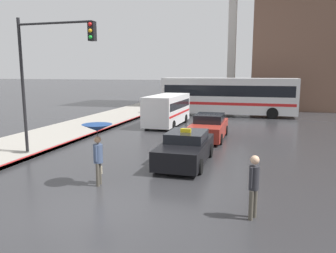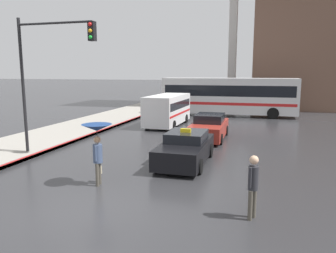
{
  "view_description": "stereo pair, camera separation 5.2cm",
  "coord_description": "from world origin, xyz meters",
  "views": [
    {
      "loc": [
        4.53,
        -7.69,
        3.89
      ],
      "look_at": [
        0.46,
        6.68,
        1.4
      ],
      "focal_mm": 35.0,
      "sensor_mm": 36.0,
      "label": 1
    },
    {
      "loc": [
        4.58,
        -7.68,
        3.89
      ],
      "look_at": [
        0.46,
        6.68,
        1.4
      ],
      "focal_mm": 35.0,
      "sensor_mm": 36.0,
      "label": 2
    }
  ],
  "objects": [
    {
      "name": "sedan_red",
      "position": [
        1.67,
        11.24,
        0.67
      ],
      "size": [
        1.91,
        4.53,
        1.44
      ],
      "rotation": [
        0.0,
        0.0,
        3.14
      ],
      "color": "#A52D23",
      "rests_on": "ground_plane"
    },
    {
      "name": "city_bus",
      "position": [
        1.71,
        21.99,
        1.86
      ],
      "size": [
        11.74,
        2.76,
        3.36
      ],
      "rotation": [
        0.0,
        0.0,
        1.58
      ],
      "color": "silver",
      "rests_on": "ground_plane"
    },
    {
      "name": "pedestrian_man",
      "position": [
        4.46,
        0.88,
        1.02
      ],
      "size": [
        0.35,
        0.41,
        1.75
      ],
      "rotation": [
        0.0,
        0.0,
        -2.01
      ],
      "color": "#4C473D",
      "rests_on": "ground_plane"
    },
    {
      "name": "pedestrian_with_umbrella",
      "position": [
        -0.75,
        2.15,
        1.71
      ],
      "size": [
        1.03,
        1.03,
        2.15
      ],
      "rotation": [
        0.0,
        0.0,
        1.71
      ],
      "color": "#4C473D",
      "rests_on": "ground_plane"
    },
    {
      "name": "ground_plane",
      "position": [
        0.0,
        0.0,
        0.0
      ],
      "size": [
        300.0,
        300.0,
        0.0
      ],
      "primitive_type": "plane",
      "color": "#2D2D30"
    },
    {
      "name": "ambulance_van",
      "position": [
        -2.05,
        15.33,
        1.24
      ],
      "size": [
        2.21,
        5.64,
        2.22
      ],
      "rotation": [
        0.0,
        0.0,
        3.11
      ],
      "color": "white",
      "rests_on": "ground_plane"
    },
    {
      "name": "traffic_light",
      "position": [
        -4.59,
        5.05,
        4.35
      ],
      "size": [
        3.85,
        0.38,
        6.28
      ],
      "color": "black",
      "rests_on": "ground_plane"
    },
    {
      "name": "taxi",
      "position": [
        1.53,
        5.71,
        0.65
      ],
      "size": [
        1.91,
        4.36,
        1.52
      ],
      "rotation": [
        0.0,
        0.0,
        3.14
      ],
      "color": "black",
      "rests_on": "ground_plane"
    },
    {
      "name": "monument_cross",
      "position": [
        0.97,
        32.7,
        11.59
      ],
      "size": [
        8.99,
        0.9,
        20.43
      ],
      "color": "white",
      "rests_on": "ground_plane"
    }
  ]
}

